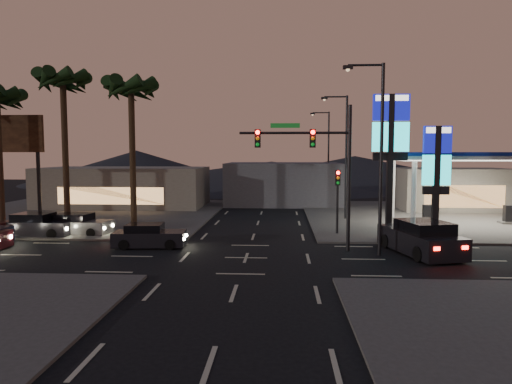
# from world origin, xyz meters

# --- Properties ---
(ground) EXTENTS (140.00, 140.00, 0.00)m
(ground) POSITION_xyz_m (0.00, 0.00, 0.00)
(ground) COLOR black
(ground) RESTS_ON ground
(corner_lot_ne) EXTENTS (24.00, 24.00, 0.12)m
(corner_lot_ne) POSITION_xyz_m (16.00, 16.00, 0.06)
(corner_lot_ne) COLOR #47443F
(corner_lot_ne) RESTS_ON ground
(corner_lot_nw) EXTENTS (24.00, 24.00, 0.12)m
(corner_lot_nw) POSITION_xyz_m (-16.00, 16.00, 0.06)
(corner_lot_nw) COLOR #47443F
(corner_lot_nw) RESTS_ON ground
(gas_station) EXTENTS (12.20, 8.20, 5.47)m
(gas_station) POSITION_xyz_m (16.00, 12.00, 5.08)
(gas_station) COLOR silver
(gas_station) RESTS_ON ground
(convenience_store) EXTENTS (10.00, 6.00, 4.00)m
(convenience_store) POSITION_xyz_m (18.00, 21.00, 2.00)
(convenience_store) COLOR #726B5B
(convenience_store) RESTS_ON ground
(pylon_sign_tall) EXTENTS (2.20, 0.35, 9.00)m
(pylon_sign_tall) POSITION_xyz_m (8.50, 5.50, 6.39)
(pylon_sign_tall) COLOR black
(pylon_sign_tall) RESTS_ON ground
(pylon_sign_short) EXTENTS (1.60, 0.35, 7.00)m
(pylon_sign_short) POSITION_xyz_m (11.00, 4.50, 4.66)
(pylon_sign_short) COLOR black
(pylon_sign_short) RESTS_ON ground
(traffic_signal_mast) EXTENTS (6.10, 0.39, 8.00)m
(traffic_signal_mast) POSITION_xyz_m (3.76, 1.99, 5.23)
(traffic_signal_mast) COLOR black
(traffic_signal_mast) RESTS_ON ground
(pedestal_signal) EXTENTS (0.32, 0.39, 4.30)m
(pedestal_signal) POSITION_xyz_m (5.50, 6.98, 2.92)
(pedestal_signal) COLOR black
(pedestal_signal) RESTS_ON ground
(streetlight_near) EXTENTS (2.14, 0.25, 10.00)m
(streetlight_near) POSITION_xyz_m (6.79, 1.00, 5.72)
(streetlight_near) COLOR black
(streetlight_near) RESTS_ON ground
(streetlight_mid) EXTENTS (2.14, 0.25, 10.00)m
(streetlight_mid) POSITION_xyz_m (6.79, 14.00, 5.72)
(streetlight_mid) COLOR black
(streetlight_mid) RESTS_ON ground
(streetlight_far) EXTENTS (2.14, 0.25, 10.00)m
(streetlight_far) POSITION_xyz_m (6.79, 28.00, 5.72)
(streetlight_far) COLOR black
(streetlight_far) RESTS_ON ground
(palm_a) EXTENTS (4.41, 4.41, 10.86)m
(palm_a) POSITION_xyz_m (-9.00, 9.50, 9.43)
(palm_a) COLOR black
(palm_a) RESTS_ON ground
(palm_b) EXTENTS (4.41, 4.41, 11.46)m
(palm_b) POSITION_xyz_m (-14.00, 9.50, 9.97)
(palm_b) COLOR black
(palm_b) RESTS_ON ground
(billboard) EXTENTS (6.00, 0.30, 8.50)m
(billboard) POSITION_xyz_m (-20.50, 13.00, 6.33)
(billboard) COLOR black
(billboard) RESTS_ON ground
(building_far_west) EXTENTS (16.00, 8.00, 4.00)m
(building_far_west) POSITION_xyz_m (-14.00, 22.00, 2.00)
(building_far_west) COLOR #726B5B
(building_far_west) RESTS_ON ground
(building_far_mid) EXTENTS (12.00, 9.00, 4.40)m
(building_far_mid) POSITION_xyz_m (2.00, 26.00, 2.20)
(building_far_mid) COLOR #4C4C51
(building_far_mid) RESTS_ON ground
(hill_left) EXTENTS (40.00, 40.00, 6.00)m
(hill_left) POSITION_xyz_m (-25.00, 60.00, 3.00)
(hill_left) COLOR black
(hill_left) RESTS_ON ground
(hill_right) EXTENTS (50.00, 50.00, 5.00)m
(hill_right) POSITION_xyz_m (15.00, 60.00, 2.50)
(hill_right) COLOR black
(hill_right) RESTS_ON ground
(hill_center) EXTENTS (60.00, 60.00, 4.00)m
(hill_center) POSITION_xyz_m (0.00, 60.00, 2.00)
(hill_center) COLOR black
(hill_center) RESTS_ON ground
(car_lane_a_front) EXTENTS (4.26, 2.03, 1.36)m
(car_lane_a_front) POSITION_xyz_m (-5.81, 2.43, 0.63)
(car_lane_a_front) COLOR black
(car_lane_a_front) RESTS_ON ground
(car_lane_b_front) EXTENTS (4.48, 2.21, 1.42)m
(car_lane_b_front) POSITION_xyz_m (-11.69, 6.14, 0.66)
(car_lane_b_front) COLOR slate
(car_lane_b_front) RESTS_ON ground
(car_lane_b_mid) EXTENTS (4.71, 2.14, 1.51)m
(car_lane_b_mid) POSITION_xyz_m (-14.09, 5.46, 0.70)
(car_lane_b_mid) COLOR black
(car_lane_b_mid) RESTS_ON ground
(suv_station) EXTENTS (3.55, 5.86, 1.83)m
(suv_station) POSITION_xyz_m (9.28, 1.41, 0.85)
(suv_station) COLOR black
(suv_station) RESTS_ON ground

